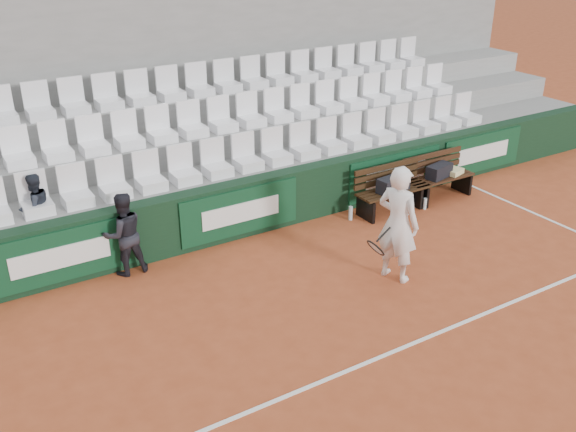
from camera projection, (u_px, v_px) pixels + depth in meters
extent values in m
plane|color=#AD4A27|center=(394.00, 352.00, 8.24)|extent=(80.00, 80.00, 0.00)
cube|color=white|center=(394.00, 351.00, 8.24)|extent=(18.00, 0.06, 0.01)
cube|color=black|center=(246.00, 207.00, 11.11)|extent=(18.00, 0.30, 1.00)
cube|color=#0C381E|center=(60.00, 257.00, 9.46)|extent=(2.20, 0.04, 0.82)
cube|color=#0C381E|center=(240.00, 212.00, 10.88)|extent=(2.20, 0.04, 0.82)
cube|color=#0C381E|center=(395.00, 174.00, 12.49)|extent=(2.20, 0.04, 0.82)
cube|color=#0C381E|center=(482.00, 152.00, 13.62)|extent=(2.20, 0.04, 0.82)
cube|color=gray|center=(230.00, 195.00, 11.60)|extent=(18.00, 0.95, 1.00)
cube|color=gray|center=(207.00, 167.00, 12.23)|extent=(18.00, 0.95, 1.45)
cube|color=gray|center=(186.00, 143.00, 12.87)|extent=(18.00, 0.95, 1.90)
cube|color=gray|center=(170.00, 75.00, 12.82)|extent=(18.00, 0.30, 4.40)
cube|color=white|center=(233.00, 155.00, 11.11)|extent=(11.90, 0.44, 0.63)
cube|color=white|center=(208.00, 117.00, 11.66)|extent=(11.90, 0.44, 0.63)
cube|color=silver|center=(185.00, 82.00, 12.20)|extent=(11.90, 0.44, 0.63)
cube|color=#301D0E|center=(393.00, 201.00, 12.05)|extent=(1.50, 0.56, 0.45)
cube|color=#371E10|center=(438.00, 188.00, 12.63)|extent=(1.50, 0.56, 0.45)
cube|color=black|center=(393.00, 184.00, 11.83)|extent=(0.67, 0.36, 0.28)
cube|color=black|center=(439.00, 171.00, 12.46)|extent=(0.60, 0.38, 0.26)
cube|color=beige|center=(454.00, 172.00, 12.66)|extent=(0.42, 0.35, 0.10)
cube|color=black|center=(412.00, 195.00, 12.48)|extent=(0.56, 0.41, 0.31)
cylinder|color=silver|center=(351.00, 213.00, 11.76)|extent=(0.07, 0.07, 0.27)
cylinder|color=silver|center=(425.00, 204.00, 12.19)|extent=(0.06, 0.06, 0.23)
imported|color=silver|center=(398.00, 224.00, 9.55)|extent=(0.64, 0.78, 1.83)
torus|color=black|center=(376.00, 248.00, 9.49)|extent=(0.19, 0.30, 0.26)
cylinder|color=black|center=(383.00, 235.00, 9.47)|extent=(0.26, 0.03, 0.20)
imported|color=black|center=(124.00, 234.00, 9.79)|extent=(0.66, 0.51, 1.34)
imported|color=#1D222B|center=(31.00, 180.00, 9.49)|extent=(0.63, 0.57, 1.07)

